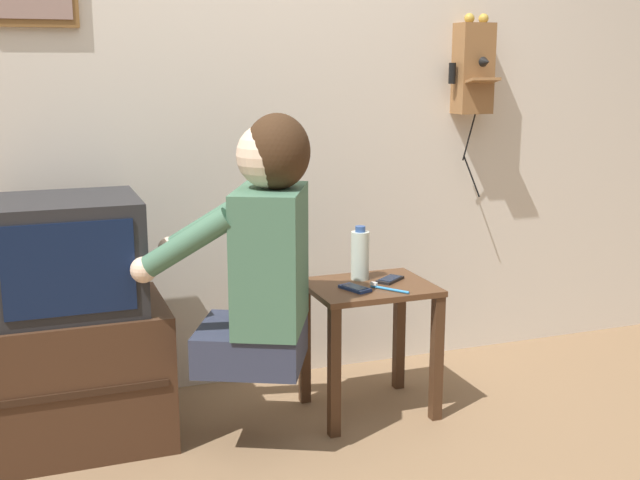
% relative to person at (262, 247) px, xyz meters
% --- Properties ---
extents(wall_back, '(6.80, 0.05, 2.55)m').
position_rel_person_xyz_m(wall_back, '(0.08, 0.66, 0.54)').
color(wall_back, beige).
rests_on(wall_back, ground_plane).
extents(side_table, '(0.47, 0.38, 0.52)m').
position_rel_person_xyz_m(side_table, '(0.47, 0.15, -0.34)').
color(side_table, '#51331E').
rests_on(side_table, ground_plane).
extents(person, '(0.65, 0.57, 0.88)m').
position_rel_person_xyz_m(person, '(0.00, 0.00, 0.00)').
color(person, '#2D3347').
rests_on(person, ground_plane).
extents(tv_stand, '(0.64, 0.50, 0.50)m').
position_rel_person_xyz_m(tv_stand, '(-0.62, 0.29, -0.48)').
color(tv_stand, '#422819').
rests_on(tv_stand, ground_plane).
extents(television, '(0.51, 0.45, 0.39)m').
position_rel_person_xyz_m(television, '(-0.63, 0.28, -0.04)').
color(television, '#232326').
rests_on(television, tv_stand).
extents(wall_phone_antique, '(0.20, 0.18, 0.80)m').
position_rel_person_xyz_m(wall_phone_antique, '(1.14, 0.58, 0.59)').
color(wall_phone_antique, olive).
extents(cell_phone_held, '(0.10, 0.14, 0.01)m').
position_rel_person_xyz_m(cell_phone_held, '(0.39, 0.11, -0.21)').
color(cell_phone_held, navy).
rests_on(cell_phone_held, side_table).
extents(cell_phone_spare, '(0.14, 0.12, 0.01)m').
position_rel_person_xyz_m(cell_phone_spare, '(0.56, 0.17, -0.21)').
color(cell_phone_spare, black).
rests_on(cell_phone_spare, side_table).
extents(water_bottle, '(0.07, 0.07, 0.21)m').
position_rel_person_xyz_m(water_bottle, '(0.46, 0.24, -0.12)').
color(water_bottle, silver).
rests_on(water_bottle, side_table).
extents(toothbrush, '(0.10, 0.14, 0.02)m').
position_rel_person_xyz_m(toothbrush, '(0.50, 0.06, -0.21)').
color(toothbrush, '#338CD8').
rests_on(toothbrush, side_table).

